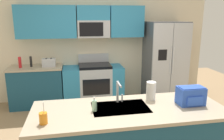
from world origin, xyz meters
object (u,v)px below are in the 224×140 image
object	(u,v)px
pepper_mill	(31,62)
bottle_red	(20,62)
sink_faucet	(118,90)
range_oven	(93,83)
soap_dispenser	(94,105)
backpack	(191,95)
drink_cup_orange	(43,118)
paper_towel_roll	(151,91)
toaster	(49,63)
refrigerator	(165,61)

from	to	relation	value
pepper_mill	bottle_red	distance (m)	0.22
sink_faucet	range_oven	bearing A→B (deg)	92.45
range_oven	pepper_mill	distance (m)	1.46
soap_dispenser	backpack	bearing A→B (deg)	-0.75
sink_faucet	pepper_mill	bearing A→B (deg)	121.78
range_oven	backpack	size ratio (longest dim) A/B	4.25
drink_cup_orange	paper_towel_roll	distance (m)	1.39
range_oven	paper_towel_roll	world-z (taller)	paper_towel_roll
sink_faucet	bottle_red	bearing A→B (deg)	126.10
pepper_mill	paper_towel_roll	distance (m)	2.97
bottle_red	soap_dispenser	distance (m)	2.80
bottle_red	drink_cup_orange	xyz separation A→B (m)	(0.79, -2.68, -0.06)
bottle_red	drink_cup_orange	distance (m)	2.80
bottle_red	drink_cup_orange	size ratio (longest dim) A/B	0.98
paper_towel_roll	backpack	size ratio (longest dim) A/B	0.75
sink_faucet	paper_towel_roll	xyz separation A→B (m)	(0.45, 0.04, -0.05)
sink_faucet	backpack	distance (m)	0.90
soap_dispenser	bottle_red	bearing A→B (deg)	118.45
toaster	bottle_red	world-z (taller)	bottle_red
soap_dispenser	backpack	size ratio (longest dim) A/B	0.53
drink_cup_orange	paper_towel_roll	size ratio (longest dim) A/B	1.00
bottle_red	paper_towel_roll	distance (m)	3.07
sink_faucet	drink_cup_orange	xyz separation A→B (m)	(-0.87, -0.41, -0.11)
pepper_mill	backpack	size ratio (longest dim) A/B	0.72
refrigerator	bottle_red	size ratio (longest dim) A/B	7.88
pepper_mill	range_oven	bearing A→B (deg)	0.11
bottle_red	soap_dispenser	bearing A→B (deg)	-61.55
paper_towel_roll	pepper_mill	bearing A→B (deg)	129.52
pepper_mill	backpack	world-z (taller)	same
range_oven	soap_dispenser	size ratio (longest dim) A/B	8.00
range_oven	backpack	world-z (taller)	backpack
refrigerator	toaster	size ratio (longest dim) A/B	6.61
bottle_red	backpack	bearing A→B (deg)	-44.35
refrigerator	toaster	distance (m)	2.67
range_oven	soap_dispenser	world-z (taller)	range_oven
toaster	refrigerator	bearing A→B (deg)	-0.42
range_oven	pepper_mill	xyz separation A→B (m)	(-1.34, -0.00, 0.57)
range_oven	sink_faucet	world-z (taller)	sink_faucet
soap_dispenser	paper_towel_roll	distance (m)	0.80
refrigerator	bottle_red	xyz separation A→B (m)	(-3.26, 0.01, 0.09)
soap_dispenser	paper_towel_roll	world-z (taller)	paper_towel_roll
pepper_mill	drink_cup_orange	xyz separation A→B (m)	(0.58, -2.74, -0.05)
refrigerator	bottle_red	world-z (taller)	refrigerator
pepper_mill	sink_faucet	bearing A→B (deg)	-58.22
refrigerator	drink_cup_orange	bearing A→B (deg)	-132.85
refrigerator	bottle_red	bearing A→B (deg)	179.80
drink_cup_orange	backpack	size ratio (longest dim) A/B	0.75
refrigerator	drink_cup_orange	xyz separation A→B (m)	(-2.48, -2.67, 0.04)
soap_dispenser	sink_faucet	bearing A→B (deg)	30.02
pepper_mill	drink_cup_orange	size ratio (longest dim) A/B	0.95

